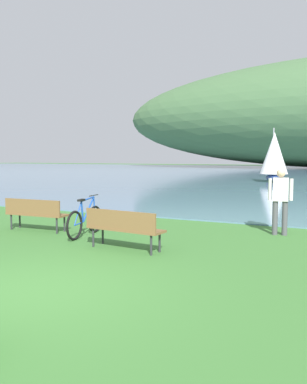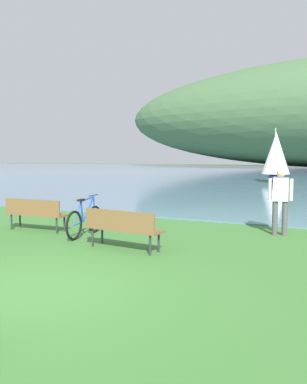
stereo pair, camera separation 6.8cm
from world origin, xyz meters
name	(u,v)px [view 2 (the right image)]	position (x,y,z in m)	size (l,w,h in m)	color
ground_plane	(28,290)	(0.00, 0.00, 0.00)	(200.00, 200.00, 0.00)	#3D7533
park_bench_near_camera	(35,212)	(-3.35, 3.81, 0.52)	(1.82, 0.57, 0.88)	brown
park_bench_further_along	(122,226)	(-0.08, 2.91, 0.52)	(1.84, 0.65, 0.88)	brown
bicycle_beside_path	(85,221)	(-1.72, 3.81, 0.40)	(0.26, 1.77, 1.01)	black
person_at_shoreline	(280,197)	(2.69, 6.14, 0.98)	(0.60, 0.28, 1.71)	#4C4C51
sailboat_mid_bay	(276,156)	(-1.16, 28.12, 2.05)	(2.67, 3.77, 4.26)	navy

